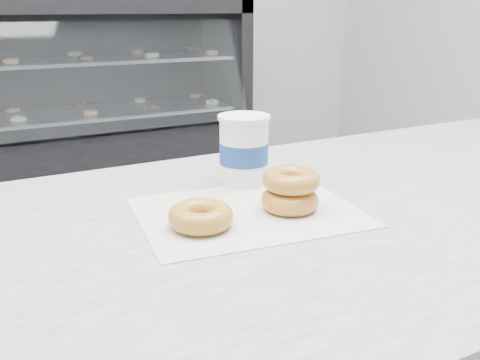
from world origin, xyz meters
The scene contains 5 objects.
display_case centered at (0.00, 2.12, 0.49)m, with size 2.40×0.74×1.25m.
wax_paper centered at (-0.09, -0.57, 0.90)m, with size 0.34×0.26×0.00m, color silver.
donut_single centered at (-0.18, -0.59, 0.92)m, with size 0.10×0.10×0.03m, color gold.
donut_stack centered at (-0.03, -0.59, 0.93)m, with size 0.13×0.13×0.06m.
coffee_cup centered at (-0.03, -0.43, 0.96)m, with size 0.11×0.11×0.13m.
Camera 1 is at (-0.47, -1.26, 1.21)m, focal length 40.00 mm.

